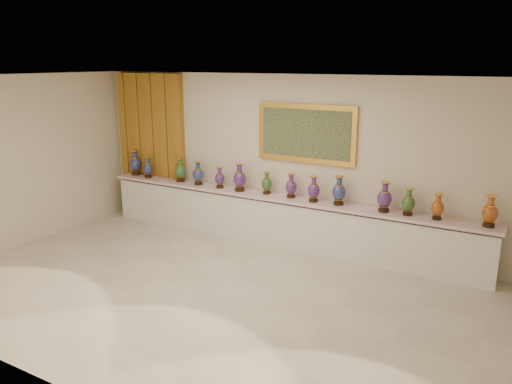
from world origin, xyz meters
The scene contains 18 objects.
ground centered at (0.00, 0.00, 0.00)m, with size 8.00×8.00×0.00m, color beige.
room centered at (-2.48, 2.44, 1.58)m, with size 8.00×8.00×8.00m.
counter centered at (0.00, 2.27, 0.44)m, with size 7.28×0.48×0.90m.
vase_0 centered at (-3.38, 2.29, 1.13)m, with size 0.30×0.30×0.52m.
vase_1 centered at (-2.97, 2.21, 1.09)m, with size 0.20×0.20×0.42m.
vase_2 centered at (-2.18, 2.26, 1.11)m, with size 0.28×0.28×0.47m.
vase_3 centered at (-1.73, 2.23, 1.11)m, with size 0.27×0.27×0.46m.
vase_4 centered at (-1.23, 2.23, 1.08)m, with size 0.20×0.20×0.40m.
vase_5 centered at (-0.79, 2.22, 1.13)m, with size 0.28×0.28×0.51m.
vase_6 centered at (-0.26, 2.29, 1.08)m, with size 0.19×0.19×0.40m.
vase_7 centered at (0.23, 2.27, 1.09)m, with size 0.20×0.20×0.43m.
vase_8 centered at (0.68, 2.22, 1.10)m, with size 0.27×0.27×0.44m.
vase_9 centered at (1.12, 2.25, 1.12)m, with size 0.24×0.24×0.49m.
vase_10 centered at (1.88, 2.23, 1.12)m, with size 0.27×0.27×0.49m.
vase_11 centered at (2.25, 2.24, 1.09)m, with size 0.26×0.26×0.43m.
vase_12 centered at (2.69, 2.24, 1.08)m, with size 0.22×0.22×0.40m.
vase_13 centered at (3.40, 2.25, 1.11)m, with size 0.27×0.27×0.47m.
label_card centered at (-2.53, 2.13, 0.90)m, with size 0.10×0.06×0.00m, color white.
Camera 1 is at (3.84, -5.34, 3.23)m, focal length 35.00 mm.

